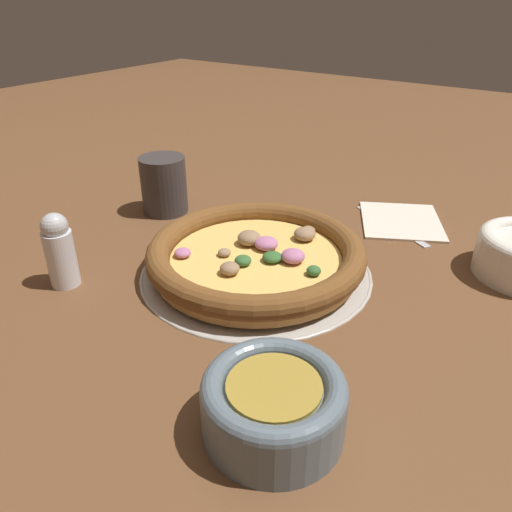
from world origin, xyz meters
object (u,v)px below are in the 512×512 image
Objects in this scene: pizza_tray at (256,270)px; fork at (388,222)px; bowl_near at (274,403)px; napkin at (401,220)px; pizza at (256,255)px; pepper_shaker at (59,250)px; drinking_cup at (164,185)px.

pizza_tray is 0.26m from fork.
bowl_near is 0.47m from fork.
bowl_near is 0.81× the size of fork.
pizza_tray is 2.50× the size of bowl_near.
pizza_tray is 1.71× the size of napkin.
fork is (0.25, -0.09, -0.02)m from pizza.
pizza_tray is 3.12× the size of pepper_shaker.
bowl_near is at bearing -172.48° from napkin.
napkin reaches higher than fork.
drinking_cup is at bearing 13.16° from pepper_shaker.
napkin is at bearing -61.81° from drinking_cup.
drinking_cup is (0.08, 0.24, 0.04)m from pizza_tray.
fork is at bearing 9.75° from bowl_near.
pepper_shaker is at bearing 87.79° from fork.
pizza_tray is 0.02m from pizza.
bowl_near is 1.31× the size of drinking_cup.
pizza_tray is at bearing 101.90° from fork.
drinking_cup reaches higher than napkin.
bowl_near is 0.48m from napkin.
bowl_near is (-0.21, -0.16, 0.03)m from pizza_tray.
pizza is at bearing -48.28° from pepper_shaker.
fork is (0.25, -0.09, -0.00)m from pizza_tray.
fork is 0.49m from pepper_shaker.
pizza_tray is at bearing -108.19° from drinking_cup.
pizza is at bearing 158.70° from napkin.
bowl_near is 0.35m from pepper_shaker.
drinking_cup is 0.39m from napkin.
napkin is at bearing -33.87° from pepper_shaker.
pizza_tray is 0.28m from napkin.
drinking_cup reaches higher than bowl_near.
fork is 1.54× the size of pepper_shaker.
napkin is at bearing -21.30° from pizza.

